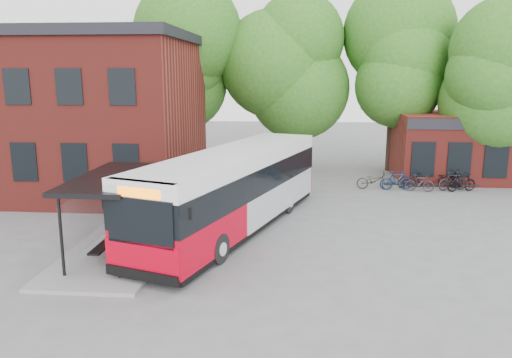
# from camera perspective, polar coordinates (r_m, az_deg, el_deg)

# --- Properties ---
(ground) EXTENTS (100.00, 100.00, 0.00)m
(ground) POSITION_cam_1_polar(r_m,az_deg,el_deg) (18.79, -1.24, -7.85)
(ground) COLOR #5C5C5E
(station_building) EXTENTS (18.40, 10.40, 8.50)m
(station_building) POSITION_cam_1_polar(r_m,az_deg,el_deg) (30.53, -24.59, 6.92)
(station_building) COLOR maroon
(station_building) RESTS_ON ground
(shop_row) EXTENTS (14.00, 6.20, 4.00)m
(shop_row) POSITION_cam_1_polar(r_m,az_deg,el_deg) (34.48, 27.15, 3.37)
(shop_row) COLOR maroon
(shop_row) RESTS_ON ground
(bus_shelter) EXTENTS (3.60, 7.00, 2.90)m
(bus_shelter) POSITION_cam_1_polar(r_m,az_deg,el_deg) (18.43, -15.69, -3.97)
(bus_shelter) COLOR black
(bus_shelter) RESTS_ON ground
(bike_rail) EXTENTS (5.20, 0.10, 0.38)m
(bike_rail) POSITION_cam_1_polar(r_m,az_deg,el_deg) (29.22, 19.33, -0.93)
(bike_rail) COLOR black
(bike_rail) RESTS_ON ground
(tree_0) EXTENTS (7.92, 7.92, 11.00)m
(tree_0) POSITION_cam_1_polar(r_m,az_deg,el_deg) (34.50, -8.56, 10.39)
(tree_0) COLOR #275A18
(tree_0) RESTS_ON ground
(tree_1) EXTENTS (7.92, 7.92, 10.40)m
(tree_1) POSITION_cam_1_polar(r_m,az_deg,el_deg) (34.61, 3.37, 10.01)
(tree_1) COLOR #275A18
(tree_1) RESTS_ON ground
(tree_2) EXTENTS (7.92, 7.92, 11.00)m
(tree_2) POSITION_cam_1_polar(r_m,az_deg,el_deg) (34.15, 15.35, 10.09)
(tree_2) COLOR #275A18
(tree_2) RESTS_ON ground
(tree_3) EXTENTS (7.04, 7.04, 9.28)m
(tree_3) POSITION_cam_1_polar(r_m,az_deg,el_deg) (31.65, 25.59, 7.68)
(tree_3) COLOR #275A18
(tree_3) RESTS_ON ground
(city_bus) EXTENTS (6.77, 13.15, 3.29)m
(city_bus) POSITION_cam_1_polar(r_m,az_deg,el_deg) (20.55, -2.47, -1.33)
(city_bus) COLOR #BB0016
(city_bus) RESTS_ON ground
(bicycle_0) EXTENTS (1.96, 0.80, 1.01)m
(bicycle_0) POSITION_cam_1_polar(r_m,az_deg,el_deg) (28.67, 13.35, -0.17)
(bicycle_0) COLOR black
(bicycle_0) RESTS_ON ground
(bicycle_1) EXTENTS (1.82, 0.82, 1.06)m
(bicycle_1) POSITION_cam_1_polar(r_m,az_deg,el_deg) (28.89, 15.80, -0.15)
(bicycle_1) COLOR navy
(bicycle_1) RESTS_ON ground
(bicycle_2) EXTENTS (1.73, 1.04, 0.86)m
(bicycle_2) POSITION_cam_1_polar(r_m,az_deg,el_deg) (29.71, 17.27, -0.11)
(bicycle_2) COLOR black
(bicycle_2) RESTS_ON ground
(bicycle_3) EXTENTS (1.62, 0.65, 0.95)m
(bicycle_3) POSITION_cam_1_polar(r_m,az_deg,el_deg) (28.80, 18.18, -0.45)
(bicycle_3) COLOR #25242A
(bicycle_3) RESTS_ON ground
(bicycle_5) EXTENTS (1.82, 1.05, 1.06)m
(bicycle_5) POSITION_cam_1_polar(r_m,az_deg,el_deg) (29.67, 21.57, -0.23)
(bicycle_5) COLOR #24252B
(bicycle_5) RESTS_ON ground
(bicycle_6) EXTENTS (1.96, 1.08, 0.98)m
(bicycle_6) POSITION_cam_1_polar(r_m,az_deg,el_deg) (30.32, 20.84, -0.01)
(bicycle_6) COLOR black
(bicycle_6) RESTS_ON ground
(bicycle_7) EXTENTS (1.83, 1.04, 1.06)m
(bicycle_7) POSITION_cam_1_polar(r_m,az_deg,el_deg) (29.60, 22.44, -0.33)
(bicycle_7) COLOR black
(bicycle_7) RESTS_ON ground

